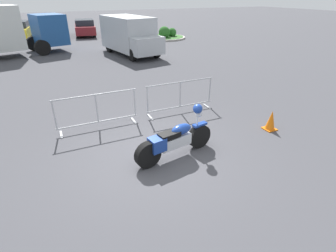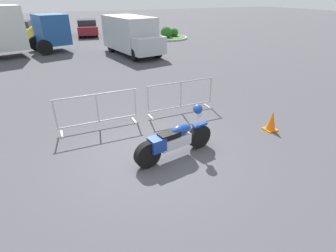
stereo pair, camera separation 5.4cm
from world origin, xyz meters
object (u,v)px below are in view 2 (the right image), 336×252
(motorcycle, at_px, (175,140))
(parked_car_maroon, at_px, (87,27))
(pedestrian, at_px, (130,28))
(crowd_barrier_near, at_px, (98,110))
(traffic_cone, at_px, (272,121))
(parked_car_green, at_px, (56,29))
(crowd_barrier_far, at_px, (181,97))
(parked_car_yellow, at_px, (22,30))
(delivery_van, at_px, (131,34))

(motorcycle, bearing_deg, parked_car_maroon, 76.41)
(motorcycle, distance_m, pedestrian, 18.44)
(crowd_barrier_near, bearing_deg, motorcycle, -59.69)
(parked_car_maroon, bearing_deg, motorcycle, -176.42)
(parked_car_maroon, distance_m, traffic_cone, 21.90)
(parked_car_green, relative_size, traffic_cone, 7.20)
(crowd_barrier_near, distance_m, crowd_barrier_far, 2.73)
(pedestrian, bearing_deg, parked_car_yellow, -149.99)
(motorcycle, distance_m, parked_car_green, 22.18)
(crowd_barrier_near, distance_m, traffic_cone, 5.09)
(delivery_van, relative_size, parked_car_maroon, 1.18)
(motorcycle, xyz_separation_m, parked_car_yellow, (-3.86, 22.38, 0.28))
(crowd_barrier_far, bearing_deg, parked_car_yellow, 104.61)
(crowd_barrier_near, xyz_separation_m, parked_car_yellow, (-2.49, 20.04, 0.19))
(crowd_barrier_near, distance_m, parked_car_maroon, 19.80)
(parked_car_maroon, height_order, pedestrian, pedestrian)
(delivery_van, xyz_separation_m, parked_car_maroon, (-1.18, 9.83, -0.51))
(crowd_barrier_far, bearing_deg, parked_car_maroon, 89.19)
(parked_car_yellow, distance_m, parked_car_green, 2.76)
(motorcycle, xyz_separation_m, pedestrian, (4.53, 17.87, 0.45))
(crowd_barrier_near, relative_size, crowd_barrier_far, 1.00)
(crowd_barrier_far, height_order, pedestrian, pedestrian)
(crowd_barrier_near, relative_size, parked_car_green, 0.57)
(delivery_van, relative_size, traffic_cone, 8.90)
(pedestrian, relative_size, traffic_cone, 2.86)
(crowd_barrier_near, relative_size, parked_car_maroon, 0.54)
(crowd_barrier_near, xyz_separation_m, crowd_barrier_far, (2.73, 0.00, 0.00))
(motorcycle, xyz_separation_m, crowd_barrier_far, (1.37, 2.34, 0.09))
(motorcycle, xyz_separation_m, delivery_van, (2.82, 12.08, 0.77))
(crowd_barrier_far, xyz_separation_m, parked_car_green, (-2.47, 19.81, 0.14))
(parked_car_green, bearing_deg, parked_car_maroon, -87.15)
(crowd_barrier_far, relative_size, parked_car_green, 0.57)
(crowd_barrier_far, relative_size, parked_car_yellow, 0.53)
(parked_car_yellow, bearing_deg, crowd_barrier_far, -157.51)
(parked_car_maroon, relative_size, pedestrian, 2.64)
(pedestrian, bearing_deg, parked_car_green, -158.94)
(parked_car_yellow, relative_size, pedestrian, 2.70)
(parked_car_green, bearing_deg, delivery_van, -150.82)
(parked_car_green, height_order, traffic_cone, parked_car_green)
(motorcycle, distance_m, parked_car_yellow, 22.71)
(crowd_barrier_far, height_order, parked_car_green, parked_car_green)
(delivery_van, xyz_separation_m, pedestrian, (1.71, 5.79, -0.32))
(motorcycle, relative_size, crowd_barrier_near, 0.90)
(parked_car_yellow, distance_m, parked_car_maroon, 5.52)
(crowd_barrier_far, bearing_deg, delivery_van, 81.51)
(motorcycle, distance_m, crowd_barrier_far, 2.71)
(crowd_barrier_near, bearing_deg, crowd_barrier_far, 0.00)
(crowd_barrier_near, height_order, delivery_van, delivery_van)
(motorcycle, relative_size, pedestrian, 1.28)
(parked_car_green, xyz_separation_m, parked_car_maroon, (2.75, -0.24, 0.03))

